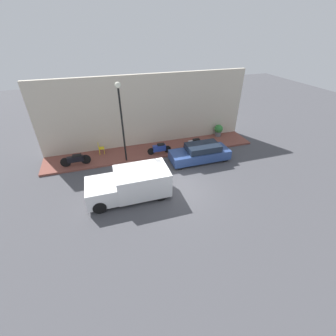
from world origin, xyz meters
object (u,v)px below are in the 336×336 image
object	(u,v)px
scooter_silver	(195,144)
streetlamp	(121,110)
delivery_van	(130,184)
potted_plant	(219,130)
motorcycle_black	(76,159)
cafe_chair	(100,148)
motorcycle_blue	(159,148)
parked_car	(200,153)

from	to	relation	value
scooter_silver	streetlamp	bearing A→B (deg)	91.95
delivery_van	streetlamp	distance (m)	4.89
streetlamp	potted_plant	xyz separation A→B (m)	(1.77, -8.29, -3.10)
motorcycle_black	streetlamp	xyz separation A→B (m)	(-0.37, -3.39, 3.21)
motorcycle_black	cafe_chair	distance (m)	2.09
potted_plant	delivery_van	bearing A→B (deg)	123.25
motorcycle_blue	motorcycle_black	distance (m)	5.93
motorcycle_black	streetlamp	bearing A→B (deg)	-96.22
scooter_silver	motorcycle_black	bearing A→B (deg)	88.78
scooter_silver	delivery_van	bearing A→B (deg)	125.45
scooter_silver	streetlamp	xyz separation A→B (m)	(-0.18, 5.37, 3.23)
potted_plant	cafe_chair	distance (m)	9.96
motorcycle_blue	potted_plant	bearing A→B (deg)	-75.06
streetlamp	potted_plant	size ratio (longest dim) A/B	5.35
motorcycle_blue	motorcycle_black	world-z (taller)	motorcycle_blue
parked_car	scooter_silver	xyz separation A→B (m)	(1.59, -0.24, -0.04)
delivery_van	motorcycle_black	bearing A→B (deg)	35.79
scooter_silver	cafe_chair	bearing A→B (deg)	78.97
delivery_van	motorcycle_black	distance (m)	5.24
motorcycle_black	parked_car	bearing A→B (deg)	-101.75
delivery_van	streetlamp	xyz separation A→B (m)	(3.88, -0.33, 2.96)
motorcycle_black	potted_plant	bearing A→B (deg)	-83.15
motorcycle_black	scooter_silver	bearing A→B (deg)	-91.22
scooter_silver	motorcycle_blue	xyz separation A→B (m)	(0.06, 2.83, -0.00)
motorcycle_black	streetlamp	size ratio (longest dim) A/B	0.37
cafe_chair	delivery_van	bearing A→B (deg)	-166.07
delivery_van	scooter_silver	size ratio (longest dim) A/B	2.55
delivery_van	parked_car	bearing A→B (deg)	-65.62
scooter_silver	potted_plant	distance (m)	3.32
cafe_chair	motorcycle_blue	bearing A→B (deg)	-107.34
delivery_van	scooter_silver	xyz separation A→B (m)	(4.06, -5.70, -0.27)
delivery_van	streetlamp	bearing A→B (deg)	-4.83
delivery_van	motorcycle_blue	size ratio (longest dim) A/B	2.52
motorcycle_blue	potted_plant	world-z (taller)	potted_plant
parked_car	motorcycle_black	xyz separation A→B (m)	(1.77, 8.52, -0.03)
parked_car	potted_plant	size ratio (longest dim) A/B	4.24
delivery_van	motorcycle_blue	distance (m)	5.03
parked_car	scooter_silver	size ratio (longest dim) A/B	2.38
potted_plant	parked_car	bearing A→B (deg)	135.17
motorcycle_blue	potted_plant	distance (m)	5.94
delivery_van	cafe_chair	size ratio (longest dim) A/B	5.39
scooter_silver	cafe_chair	xyz separation A→B (m)	(1.37, 7.05, 0.06)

